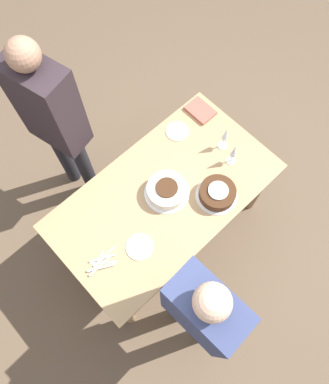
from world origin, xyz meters
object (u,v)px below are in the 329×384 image
(wine_glass_far, at_px, (225,135))
(wine_glass_near, at_px, (234,152))
(cake_front_chocolate, at_px, (217,193))
(person_watching, at_px, (54,118))
(cake_center_white, at_px, (167,190))
(person_cutting, at_px, (201,313))

(wine_glass_far, bearing_deg, wine_glass_near, -111.06)
(cake_front_chocolate, bearing_deg, wine_glass_far, 37.30)
(wine_glass_near, relative_size, wine_glass_far, 0.96)
(wine_glass_far, height_order, person_watching, person_watching)
(person_watching, bearing_deg, wine_glass_near, 24.05)
(cake_center_white, distance_m, cake_front_chocolate, 0.33)
(wine_glass_near, height_order, wine_glass_far, wine_glass_far)
(cake_front_chocolate, distance_m, person_watching, 1.17)
(wine_glass_near, height_order, person_watching, person_watching)
(cake_front_chocolate, height_order, wine_glass_near, wine_glass_near)
(cake_center_white, distance_m, person_watching, 0.87)
(wine_glass_far, xyz_separation_m, person_watching, (-0.77, 0.82, 0.10))
(cake_center_white, xyz_separation_m, wine_glass_near, (0.48, -0.13, 0.09))
(cake_center_white, bearing_deg, wine_glass_near, -15.34)
(person_cutting, xyz_separation_m, person_watching, (0.16, 1.50, 0.08))
(wine_glass_near, bearing_deg, cake_center_white, 164.66)
(wine_glass_far, distance_m, person_cutting, 1.15)
(cake_front_chocolate, bearing_deg, person_watching, 113.88)
(wine_glass_far, height_order, person_cutting, person_cutting)
(cake_front_chocolate, bearing_deg, wine_glass_near, 23.24)
(person_cutting, bearing_deg, cake_front_chocolate, -56.81)
(person_cutting, bearing_deg, wine_glass_far, -56.24)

